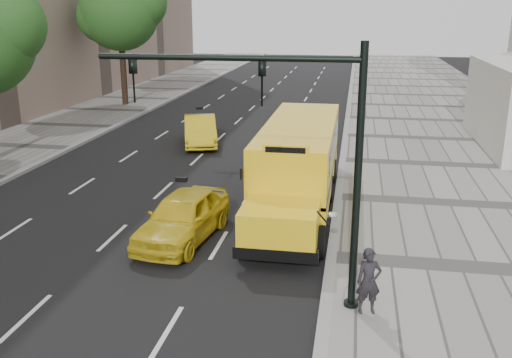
% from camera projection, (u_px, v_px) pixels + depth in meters
% --- Properties ---
extents(ground, '(140.00, 140.00, 0.00)m').
position_uv_depth(ground, '(187.00, 192.00, 22.82)').
color(ground, black).
rests_on(ground, ground).
extents(sidewalk_museum, '(12.00, 140.00, 0.15)m').
position_uv_depth(sidewalk_museum, '(504.00, 207.00, 20.81)').
color(sidewalk_museum, gray).
rests_on(sidewalk_museum, ground).
extents(curb_museum, '(0.30, 140.00, 0.15)m').
position_uv_depth(curb_museum, '(338.00, 198.00, 21.80)').
color(curb_museum, gray).
rests_on(curb_museum, ground).
extents(curb_far, '(0.30, 140.00, 0.15)m').
position_uv_depth(curb_far, '(5.00, 180.00, 24.12)').
color(curb_far, gray).
rests_on(curb_far, ground).
extents(tree_c, '(6.38, 5.67, 9.70)m').
position_uv_depth(tree_c, '(121.00, 10.00, 40.69)').
color(tree_c, black).
rests_on(tree_c, ground).
extents(school_bus, '(2.96, 11.56, 3.19)m').
position_uv_depth(school_bus, '(299.00, 157.00, 21.08)').
color(school_bus, yellow).
rests_on(school_bus, ground).
extents(taxi_near, '(2.41, 4.74, 1.55)m').
position_uv_depth(taxi_near, '(183.00, 217.00, 17.89)').
color(taxi_near, gold).
rests_on(taxi_near, ground).
extents(taxi_far, '(2.91, 4.94, 1.54)m').
position_uv_depth(taxi_far, '(200.00, 131.00, 30.47)').
color(taxi_far, gold).
rests_on(taxi_far, ground).
extents(pedestrian, '(0.66, 0.51, 1.61)m').
position_uv_depth(pedestrian, '(369.00, 281.00, 13.27)').
color(pedestrian, black).
rests_on(pedestrian, sidewalk_museum).
extents(traffic_signal, '(6.18, 0.36, 6.40)m').
position_uv_depth(traffic_signal, '(296.00, 145.00, 12.91)').
color(traffic_signal, black).
rests_on(traffic_signal, ground).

